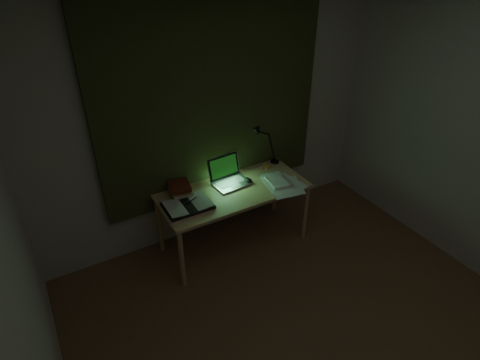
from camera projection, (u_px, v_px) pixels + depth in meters
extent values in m
cube|color=beige|center=(212.00, 116.00, 3.73)|extent=(3.50, 0.00, 2.50)
cube|color=#2B3118|center=(213.00, 97.00, 3.59)|extent=(2.20, 0.06, 2.00)
ellipsoid|color=black|center=(248.00, 180.00, 3.88)|extent=(0.07, 0.11, 0.04)
cube|color=yellow|center=(266.00, 167.00, 4.12)|extent=(0.09, 0.09, 0.01)
cube|color=#D954A0|center=(264.00, 167.00, 4.12)|extent=(0.07, 0.07, 0.01)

